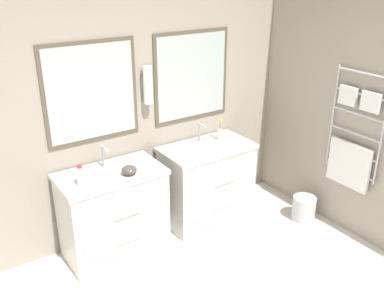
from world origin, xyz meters
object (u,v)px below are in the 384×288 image
at_px(toiletry_bottle, 80,176).
at_px(waste_bin, 304,208).
at_px(vanity_right, 208,184).
at_px(flower_vase, 220,131).
at_px(vanity_left, 115,214).
at_px(amenity_bowl, 129,170).

xyz_separation_m(toiletry_bottle, waste_bin, (2.20, -0.52, -0.79)).
height_order(vanity_right, toiletry_bottle, toiletry_bottle).
bearing_deg(flower_vase, vanity_left, -175.45).
distance_m(flower_vase, waste_bin, 1.23).
distance_m(vanity_left, toiletry_bottle, 0.58).
bearing_deg(vanity_right, waste_bin, -34.15).
xyz_separation_m(toiletry_bottle, flower_vase, (1.57, 0.15, 0.01)).
xyz_separation_m(vanity_left, amenity_bowl, (0.12, -0.10, 0.45)).
height_order(amenity_bowl, flower_vase, flower_vase).
bearing_deg(amenity_bowl, vanity_right, 5.97).
bearing_deg(waste_bin, flower_vase, 133.30).
xyz_separation_m(vanity_left, vanity_right, (1.06, 0.00, 0.00)).
bearing_deg(waste_bin, vanity_left, 163.21).
relative_size(vanity_left, toiletry_bottle, 5.09).
relative_size(vanity_right, amenity_bowl, 6.91).
height_order(vanity_left, vanity_right, same).
bearing_deg(vanity_left, amenity_bowl, -38.35).
bearing_deg(vanity_right, amenity_bowl, -174.03).
xyz_separation_m(amenity_bowl, waste_bin, (1.78, -0.48, -0.75)).
bearing_deg(vanity_left, flower_vase, 4.55).
bearing_deg(waste_bin, vanity_right, 145.85).
bearing_deg(amenity_bowl, toiletry_bottle, 174.03).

